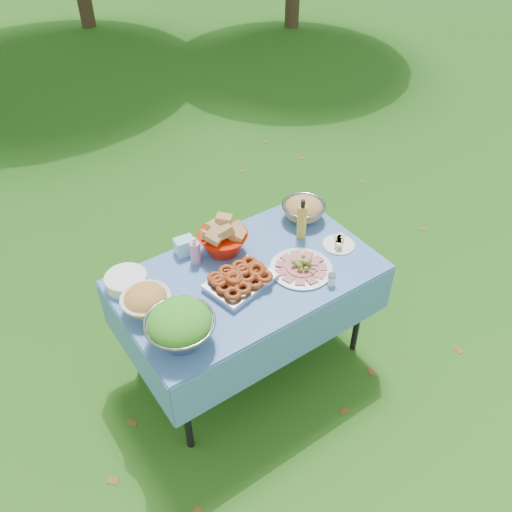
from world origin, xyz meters
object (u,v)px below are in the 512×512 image
Objects in this scene: salad_bowl at (180,325)px; oil_bottle at (302,219)px; bread_bowl at (223,238)px; plate_stack at (126,281)px; picnic_table at (249,319)px; pasta_bowl_steel at (304,209)px; charcuterie_platter at (301,264)px.

oil_bottle reaches higher than salad_bowl.
plate_stack is at bearing 174.38° from bread_bowl.
salad_bowl is (-0.54, -0.22, 0.49)m from picnic_table.
pasta_bowl_steel is at bearing 47.24° from oil_bottle.
picnic_table is 6.30× the size of plate_stack.
bread_bowl is (0.59, -0.06, 0.07)m from plate_stack.
salad_bowl reaches higher than bread_bowl.
oil_bottle reaches higher than charcuterie_platter.
oil_bottle is at bearing -132.76° from pasta_bowl_steel.
salad_bowl is at bearing -162.56° from oil_bottle.
salad_bowl is 1.21m from pasta_bowl_steel.
oil_bottle reaches higher than pasta_bowl_steel.
plate_stack is at bearing 153.11° from picnic_table.
charcuterie_platter is 1.35× the size of oil_bottle.
picnic_table is 0.77m from salad_bowl.
charcuterie_platter is at bearing 5.32° from salad_bowl.
salad_bowl reaches higher than picnic_table.
pasta_bowl_steel is at bearing 21.80° from salad_bowl.
pasta_bowl_steel is at bearing -1.50° from bread_bowl.
bread_bowl reaches higher than charcuterie_platter.
bread_bowl is at bearing 178.50° from pasta_bowl_steel.
charcuterie_platter is at bearing -54.74° from bread_bowl.
picnic_table is 5.49× the size of oil_bottle.
bread_bowl is 0.48m from charcuterie_platter.
salad_bowl is at bearing -158.06° from picnic_table.
plate_stack is 1.08m from oil_bottle.
picnic_table is 0.54m from bread_bowl.
picnic_table is 0.77m from pasta_bowl_steel.
salad_bowl is 1.28× the size of pasta_bowl_steel.
bread_bowl reaches higher than picnic_table.
bread_bowl reaches higher than pasta_bowl_steel.
salad_bowl reaches higher than plate_stack.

